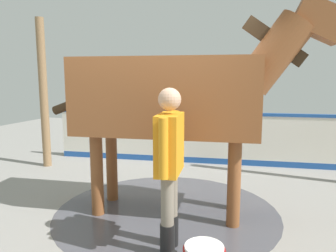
% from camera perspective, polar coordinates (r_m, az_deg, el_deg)
% --- Properties ---
extents(ground_plane, '(16.00, 16.00, 0.02)m').
position_cam_1_polar(ground_plane, '(4.43, -2.86, -15.33)').
color(ground_plane, gray).
extents(wet_patch, '(2.96, 2.96, 0.00)m').
position_cam_1_polar(wet_patch, '(4.52, -0.20, -14.62)').
color(wet_patch, '#4C4C54').
rests_on(wet_patch, ground).
extents(barrier_wall, '(5.74, 0.80, 1.07)m').
position_cam_1_polar(barrier_wall, '(6.79, 4.09, -2.32)').
color(barrier_wall, silver).
rests_on(barrier_wall, ground).
extents(roof_post_far, '(0.16, 0.16, 2.89)m').
position_cam_1_polar(roof_post_far, '(6.85, -20.93, 5.26)').
color(roof_post_far, olive).
rests_on(roof_post_far, ground).
extents(horse, '(3.67, 1.23, 2.70)m').
position_cam_1_polar(horse, '(4.13, 1.52, 5.39)').
color(horse, brown).
rests_on(horse, ground).
extents(handler, '(0.28, 0.67, 1.68)m').
position_cam_1_polar(handler, '(3.26, 0.27, -5.84)').
color(handler, black).
rests_on(handler, ground).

